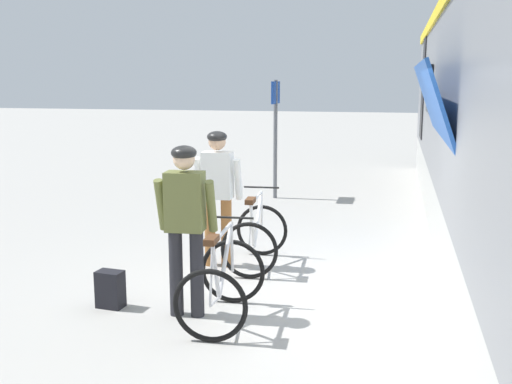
# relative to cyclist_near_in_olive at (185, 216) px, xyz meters

# --- Properties ---
(ground_plane) EXTENTS (80.00, 80.00, 0.00)m
(ground_plane) POSITION_rel_cyclist_near_in_olive_xyz_m (1.08, 0.96, -1.05)
(ground_plane) COLOR #A09E99
(cyclist_near_in_olive) EXTENTS (0.63, 0.34, 1.76)m
(cyclist_near_in_olive) POSITION_rel_cyclist_near_in_olive_xyz_m (0.00, 0.00, 0.00)
(cyclist_near_in_olive) COLOR #232328
(cyclist_near_in_olive) RESTS_ON ground
(cyclist_far_in_white) EXTENTS (0.62, 0.32, 1.76)m
(cyclist_far_in_white) POSITION_rel_cyclist_near_in_olive_xyz_m (-0.17, 1.69, 0.00)
(cyclist_far_in_white) COLOR #935B2D
(cyclist_far_in_white) RESTS_ON ground
(bicycle_near_silver) EXTENTS (0.78, 1.11, 0.99)m
(bicycle_near_silver) POSITION_rel_cyclist_near_in_olive_xyz_m (0.40, -0.07, -0.65)
(bicycle_near_silver) COLOR black
(bicycle_near_silver) RESTS_ON ground
(bicycle_far_white) EXTENTS (0.78, 1.12, 0.99)m
(bicycle_far_white) POSITION_rel_cyclist_near_in_olive_xyz_m (0.31, 1.77, -0.65)
(bicycle_far_white) COLOR black
(bicycle_far_white) RESTS_ON ground
(backpack_on_platform) EXTENTS (0.30, 0.21, 0.40)m
(backpack_on_platform) POSITION_rel_cyclist_near_in_olive_xyz_m (-0.87, 0.02, -0.85)
(backpack_on_platform) COLOR black
(backpack_on_platform) RESTS_ON ground
(platform_sign_post) EXTENTS (0.08, 0.70, 2.40)m
(platform_sign_post) POSITION_rel_cyclist_near_in_olive_xyz_m (-0.36, 6.36, 0.57)
(platform_sign_post) COLOR #595B60
(platform_sign_post) RESTS_ON ground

